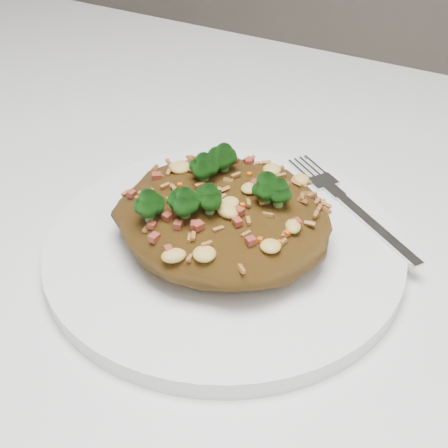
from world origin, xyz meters
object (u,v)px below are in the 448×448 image
at_px(dining_table, 122,283).
at_px(plate, 224,247).
at_px(fried_rice, 224,208).
at_px(fork, 357,211).

xyz_separation_m(dining_table, plate, (0.11, -0.01, 0.10)).
bearing_deg(dining_table, fried_rice, -5.55).
distance_m(fried_rice, fork, 0.11).
distance_m(dining_table, fried_rice, 0.18).
bearing_deg(dining_table, plate, -5.37).
bearing_deg(plate, dining_table, 174.63).
relative_size(dining_table, fork, 8.42).
bearing_deg(fork, fried_rice, -99.01).
xyz_separation_m(plate, fork, (0.08, 0.08, 0.01)).
bearing_deg(fried_rice, fork, 46.75).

